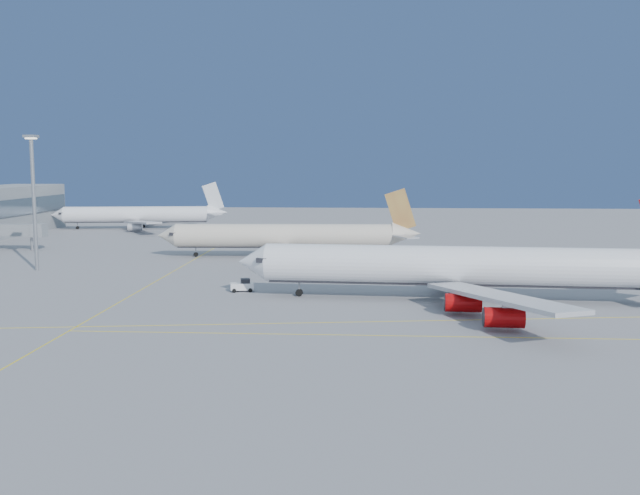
{
  "coord_description": "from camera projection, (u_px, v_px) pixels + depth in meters",
  "views": [
    {
      "loc": [
        -0.47,
        -105.5,
        22.55
      ],
      "look_at": [
        -8.49,
        24.08,
        7.0
      ],
      "focal_mm": 40.0,
      "sensor_mm": 36.0,
      "label": 1
    }
  ],
  "objects": [
    {
      "name": "airliner_virgin",
      "position": [
        461.0,
        267.0,
        116.7
      ],
      "size": [
        74.61,
        66.9,
        18.4
      ],
      "rotation": [
        0.0,
        0.0,
        -0.06
      ],
      "color": "white",
      "rests_on": "ground"
    },
    {
      "name": "pushback_tug",
      "position": [
        243.0,
        286.0,
        125.04
      ],
      "size": [
        4.32,
        3.13,
        2.25
      ],
      "rotation": [
        0.0,
        0.0,
        0.21
      ],
      "color": "white",
      "rests_on": "ground"
    },
    {
      "name": "taxiway_lines",
      "position": [
        275.0,
        303.0,
        114.39
      ],
      "size": [
        118.86,
        140.0,
        0.02
      ],
      "color": "yellow",
      "rests_on": "ground"
    },
    {
      "name": "airliner_etihad",
      "position": [
        289.0,
        236.0,
        170.13
      ],
      "size": [
        63.16,
        58.35,
        16.49
      ],
      "rotation": [
        0.0,
        0.0,
        0.04
      ],
      "color": "beige",
      "rests_on": "ground"
    },
    {
      "name": "ground",
      "position": [
        366.0,
        313.0,
        107.21
      ],
      "size": [
        500.0,
        500.0,
        0.0
      ],
      "primitive_type": "plane",
      "color": "slate",
      "rests_on": "ground"
    },
    {
      "name": "jet_bridge",
      "position": [
        4.0,
        230.0,
        183.66
      ],
      "size": [
        23.6,
        3.6,
        6.9
      ],
      "color": "gray",
      "rests_on": "ground"
    },
    {
      "name": "airliner_third",
      "position": [
        140.0,
        215.0,
        242.59
      ],
      "size": [
        59.51,
        54.44,
        15.97
      ],
      "rotation": [
        0.0,
        0.0,
        0.13
      ],
      "color": "white",
      "rests_on": "ground"
    },
    {
      "name": "light_mast",
      "position": [
        33.0,
        191.0,
        147.51
      ],
      "size": [
        2.43,
        2.43,
        28.16
      ],
      "color": "gray",
      "rests_on": "ground"
    }
  ]
}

